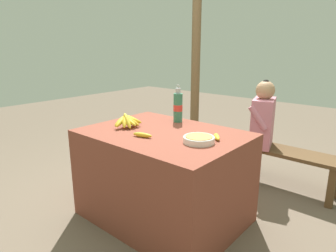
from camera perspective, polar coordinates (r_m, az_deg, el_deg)
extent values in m
plane|color=brown|center=(2.67, -0.82, -16.80)|extent=(12.00, 12.00, 0.00)
cube|color=brown|center=(2.50, -0.85, -9.46)|extent=(1.25, 0.92, 0.75)
sphere|color=#4C381E|center=(2.53, -8.23, 1.21)|extent=(0.05, 0.05, 0.05)
ellipsoid|color=gold|center=(2.50, -9.08, 0.94)|extent=(0.05, 0.15, 0.10)
ellipsoid|color=gold|center=(2.49, -8.95, 0.85)|extent=(0.08, 0.16, 0.09)
ellipsoid|color=gold|center=(2.48, -8.30, 0.89)|extent=(0.13, 0.13, 0.11)
ellipsoid|color=gold|center=(2.48, -7.75, 1.01)|extent=(0.16, 0.09, 0.13)
ellipsoid|color=gold|center=(2.49, -7.34, 0.89)|extent=(0.16, 0.03, 0.08)
ellipsoid|color=gold|center=(2.51, -7.00, 1.03)|extent=(0.16, 0.09, 0.10)
ellipsoid|color=gold|center=(2.53, -6.83, 1.21)|extent=(0.14, 0.15, 0.09)
ellipsoid|color=gold|center=(2.56, -6.95, 1.36)|extent=(0.09, 0.17, 0.11)
ellipsoid|color=gold|center=(2.56, -7.16, 1.21)|extent=(0.06, 0.15, 0.08)
cylinder|color=white|center=(2.12, 5.90, -2.66)|extent=(0.22, 0.22, 0.04)
torus|color=white|center=(2.11, 5.91, -2.17)|extent=(0.22, 0.22, 0.02)
cylinder|color=#BC8942|center=(2.11, 5.91, -2.06)|extent=(0.19, 0.19, 0.01)
cylinder|color=#337556|center=(2.66, 1.91, 3.48)|extent=(0.08, 0.08, 0.25)
cylinder|color=red|center=(2.66, 1.91, 3.48)|extent=(0.08, 0.08, 0.06)
cylinder|color=#ADADB2|center=(2.63, 1.93, 6.71)|extent=(0.04, 0.04, 0.05)
torus|color=#ADADB2|center=(2.63, 1.94, 7.53)|extent=(0.03, 0.01, 0.03)
ellipsoid|color=gold|center=(2.24, -4.88, -1.71)|extent=(0.16, 0.08, 0.04)
ellipsoid|color=gold|center=(2.21, 9.28, -2.03)|extent=(0.12, 0.13, 0.04)
cube|color=brown|center=(3.35, 15.47, -3.34)|extent=(1.88, 0.32, 0.04)
cube|color=brown|center=(3.73, 2.70, -4.17)|extent=(0.06, 0.06, 0.37)
cube|color=brown|center=(3.08, 28.65, -10.40)|extent=(0.06, 0.06, 0.37)
cube|color=brown|center=(3.91, 4.87, -3.28)|extent=(0.06, 0.06, 0.37)
cylinder|color=#232328|center=(3.28, 12.31, -6.93)|extent=(0.09, 0.09, 0.40)
cylinder|color=#232328|center=(3.19, 14.63, -3.68)|extent=(0.31, 0.17, 0.09)
cylinder|color=#232328|center=(3.45, 12.95, -5.84)|extent=(0.09, 0.09, 0.40)
cylinder|color=#232328|center=(3.37, 15.16, -2.73)|extent=(0.31, 0.17, 0.09)
cube|color=#C67589|center=(3.20, 17.57, 0.61)|extent=(0.29, 0.38, 0.50)
cylinder|color=#C67589|center=(3.03, 16.77, 1.49)|extent=(0.21, 0.12, 0.25)
cylinder|color=#C67589|center=(3.34, 17.50, 2.66)|extent=(0.21, 0.12, 0.25)
sphere|color=tan|center=(3.14, 18.05, 6.49)|extent=(0.19, 0.19, 0.19)
sphere|color=black|center=(3.13, 18.15, 7.76)|extent=(0.07, 0.07, 0.07)
sphere|color=#4C381E|center=(3.56, 8.05, -0.58)|extent=(0.04, 0.04, 0.04)
ellipsoid|color=olive|center=(3.52, 7.57, -0.76)|extent=(0.04, 0.13, 0.11)
ellipsoid|color=olive|center=(3.52, 8.17, -0.87)|extent=(0.11, 0.11, 0.08)
ellipsoid|color=olive|center=(3.52, 8.63, -0.73)|extent=(0.15, 0.08, 0.12)
ellipsoid|color=olive|center=(3.55, 8.86, -0.70)|extent=(0.14, 0.08, 0.10)
ellipsoid|color=olive|center=(3.58, 8.84, -0.63)|extent=(0.12, 0.12, 0.09)
ellipsoid|color=olive|center=(3.59, 8.60, -0.56)|extent=(0.07, 0.13, 0.08)
cylinder|color=brown|center=(3.99, 5.34, 13.60)|extent=(0.11, 0.11, 2.63)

